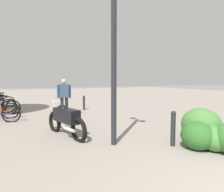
# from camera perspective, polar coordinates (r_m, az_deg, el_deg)

# --- Properties ---
(lamppost) EXTENTS (0.98, 0.28, 4.40)m
(lamppost) POSITION_cam_1_polar(r_m,az_deg,el_deg) (5.15, 0.54, 18.49)
(lamppost) COLOR #232328
(lamppost) RESTS_ON ground
(motorcycle) EXTENTS (2.13, 0.66, 1.06)m
(motorcycle) POSITION_cam_1_polar(r_m,az_deg,el_deg) (6.08, -13.28, -6.51)
(motorcycle) COLOR black
(motorcycle) RESTS_ON ground
(bicycle_teal) EXTENTS (0.38, 1.75, 0.95)m
(bicycle_teal) POSITION_cam_1_polar(r_m,az_deg,el_deg) (10.86, -29.47, -2.85)
(bicycle_teal) COLOR black
(bicycle_teal) RESTS_ON ground
(pedestrian) EXTENTS (0.28, 0.62, 1.71)m
(pedestrian) POSITION_cam_1_polar(r_m,az_deg,el_deg) (9.06, -13.67, 0.28)
(pedestrian) COLOR black
(pedestrian) RESTS_ON ground
(bollard_near) EXTENTS (0.13, 0.13, 0.90)m
(bollard_near) POSITION_cam_1_polar(r_m,az_deg,el_deg) (5.26, 17.23, -8.74)
(bollard_near) COLOR #232328
(bollard_near) RESTS_ON ground
(bollard_mid) EXTENTS (0.13, 0.13, 0.79)m
(bollard_mid) POSITION_cam_1_polar(r_m,az_deg,el_deg) (11.06, -8.11, -1.86)
(bollard_mid) COLOR #232328
(bollard_mid) RESTS_ON ground
(shrub_low) EXTENTS (1.07, 0.97, 0.91)m
(shrub_low) POSITION_cam_1_polar(r_m,az_deg,el_deg) (5.88, 24.28, -7.63)
(shrub_low) COLOR #477F38
(shrub_low) RESTS_ON ground
(shrub_round) EXTENTS (0.80, 0.72, 0.68)m
(shrub_round) POSITION_cam_1_polar(r_m,az_deg,el_deg) (5.23, 23.39, -10.44)
(shrub_round) COLOR #2D6628
(shrub_round) RESTS_ON ground
(shrub_tall) EXTENTS (0.70, 0.63, 0.60)m
(shrub_tall) POSITION_cam_1_polar(r_m,az_deg,el_deg) (5.30, 27.53, -10.85)
(shrub_tall) COLOR #477F38
(shrub_tall) RESTS_ON ground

